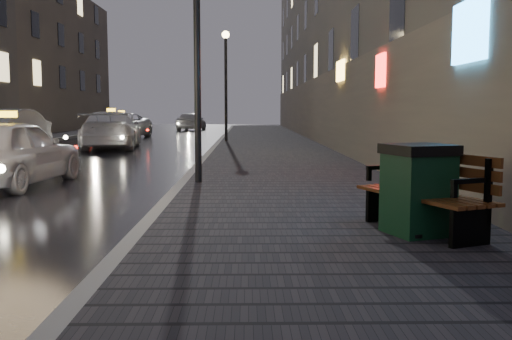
{
  "coord_description": "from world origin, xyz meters",
  "views": [
    {
      "loc": [
        2.87,
        -5.87,
        1.66
      ],
      "look_at": [
        2.99,
        1.8,
        0.85
      ],
      "focal_mm": 40.0,
      "sensor_mm": 36.0,
      "label": 1
    }
  ],
  "objects_px": {
    "lamp_far": "(226,72)",
    "lamp_near": "(197,20)",
    "bench": "(428,192)",
    "taxi_far": "(122,126)",
    "taxi_near": "(10,152)",
    "trash_bin": "(418,189)",
    "taxi_mid": "(112,130)",
    "car_far": "(191,121)"
  },
  "relations": [
    {
      "from": "lamp_far",
      "to": "lamp_near",
      "type": "bearing_deg",
      "value": -90.0
    },
    {
      "from": "lamp_near",
      "to": "bench",
      "type": "relative_size",
      "value": 2.57
    },
    {
      "from": "taxi_far",
      "to": "taxi_near",
      "type": "bearing_deg",
      "value": -78.58
    },
    {
      "from": "taxi_near",
      "to": "lamp_far",
      "type": "bearing_deg",
      "value": -99.6
    },
    {
      "from": "trash_bin",
      "to": "taxi_far",
      "type": "relative_size",
      "value": 0.21
    },
    {
      "from": "taxi_far",
      "to": "trash_bin",
      "type": "bearing_deg",
      "value": -65.2
    },
    {
      "from": "bench",
      "to": "taxi_mid",
      "type": "bearing_deg",
      "value": 92.65
    },
    {
      "from": "lamp_near",
      "to": "bench",
      "type": "distance_m",
      "value": 6.54
    },
    {
      "from": "trash_bin",
      "to": "taxi_far",
      "type": "height_order",
      "value": "taxi_far"
    },
    {
      "from": "lamp_far",
      "to": "taxi_far",
      "type": "relative_size",
      "value": 0.99
    },
    {
      "from": "lamp_near",
      "to": "lamp_far",
      "type": "bearing_deg",
      "value": 90.0
    },
    {
      "from": "taxi_near",
      "to": "taxi_far",
      "type": "bearing_deg",
      "value": -78.75
    },
    {
      "from": "bench",
      "to": "trash_bin",
      "type": "distance_m",
      "value": 0.22
    },
    {
      "from": "taxi_near",
      "to": "taxi_mid",
      "type": "relative_size",
      "value": 0.8
    },
    {
      "from": "taxi_mid",
      "to": "lamp_near",
      "type": "bearing_deg",
      "value": 104.02
    },
    {
      "from": "lamp_near",
      "to": "trash_bin",
      "type": "distance_m",
      "value": 6.54
    },
    {
      "from": "bench",
      "to": "trash_bin",
      "type": "bearing_deg",
      "value": -163.97
    },
    {
      "from": "trash_bin",
      "to": "taxi_far",
      "type": "bearing_deg",
      "value": 90.78
    },
    {
      "from": "car_far",
      "to": "trash_bin",
      "type": "bearing_deg",
      "value": 106.91
    },
    {
      "from": "lamp_near",
      "to": "taxi_mid",
      "type": "distance_m",
      "value": 13.84
    },
    {
      "from": "lamp_near",
      "to": "lamp_far",
      "type": "height_order",
      "value": "same"
    },
    {
      "from": "lamp_near",
      "to": "trash_bin",
      "type": "relative_size",
      "value": 4.81
    },
    {
      "from": "lamp_far",
      "to": "bench",
      "type": "xyz_separation_m",
      "value": [
        3.26,
        -20.91,
        -2.84
      ]
    },
    {
      "from": "bench",
      "to": "taxi_near",
      "type": "xyz_separation_m",
      "value": [
        -7.38,
        5.41,
        0.1
      ]
    },
    {
      "from": "bench",
      "to": "car_far",
      "type": "xyz_separation_m",
      "value": [
        -6.71,
        38.85,
        0.1
      ]
    },
    {
      "from": "trash_bin",
      "to": "taxi_near",
      "type": "height_order",
      "value": "taxi_near"
    },
    {
      "from": "lamp_far",
      "to": "trash_bin",
      "type": "xyz_separation_m",
      "value": [
        3.1,
        -21.04,
        -2.78
      ]
    },
    {
      "from": "car_far",
      "to": "bench",
      "type": "bearing_deg",
      "value": 107.19
    },
    {
      "from": "trash_bin",
      "to": "car_far",
      "type": "bearing_deg",
      "value": 80.94
    },
    {
      "from": "lamp_near",
      "to": "lamp_far",
      "type": "distance_m",
      "value": 16.0
    },
    {
      "from": "taxi_near",
      "to": "car_far",
      "type": "height_order",
      "value": "taxi_near"
    },
    {
      "from": "taxi_far",
      "to": "lamp_near",
      "type": "bearing_deg",
      "value": -68.34
    },
    {
      "from": "lamp_near",
      "to": "trash_bin",
      "type": "xyz_separation_m",
      "value": [
        3.1,
        -5.04,
        -2.78
      ]
    },
    {
      "from": "car_far",
      "to": "lamp_near",
      "type": "bearing_deg",
      "value": 103.18
    },
    {
      "from": "lamp_far",
      "to": "bench",
      "type": "distance_m",
      "value": 21.35
    },
    {
      "from": "bench",
      "to": "lamp_near",
      "type": "bearing_deg",
      "value": 101.68
    },
    {
      "from": "trash_bin",
      "to": "taxi_far",
      "type": "distance_m",
      "value": 28.49
    },
    {
      "from": "taxi_near",
      "to": "taxi_far",
      "type": "height_order",
      "value": "taxi_near"
    },
    {
      "from": "taxi_near",
      "to": "taxi_mid",
      "type": "bearing_deg",
      "value": -81.54
    },
    {
      "from": "taxi_near",
      "to": "car_far",
      "type": "xyz_separation_m",
      "value": [
        0.67,
        33.44,
        -0.01
      ]
    },
    {
      "from": "bench",
      "to": "taxi_near",
      "type": "height_order",
      "value": "taxi_near"
    },
    {
      "from": "car_far",
      "to": "lamp_far",
      "type": "bearing_deg",
      "value": 108.25
    }
  ]
}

